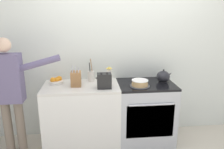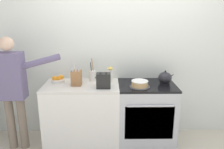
# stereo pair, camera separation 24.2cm
# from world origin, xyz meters

# --- Properties ---
(wall_back) EXTENTS (8.00, 0.04, 2.60)m
(wall_back) POSITION_xyz_m (0.00, 0.62, 1.30)
(wall_back) COLOR silver
(wall_back) RESTS_ON ground_plane
(counter_cabinet) EXTENTS (1.03, 0.60, 0.88)m
(counter_cabinet) POSITION_xyz_m (-0.65, 0.30, 0.44)
(counter_cabinet) COLOR white
(counter_cabinet) RESTS_ON ground_plane
(stove_range) EXTENTS (0.78, 0.63, 0.88)m
(stove_range) POSITION_xyz_m (0.26, 0.30, 0.44)
(stove_range) COLOR #B7BABF
(stove_range) RESTS_ON ground_plane
(layer_cake) EXTENTS (0.27, 0.27, 0.09)m
(layer_cake) POSITION_xyz_m (0.14, 0.18, 0.92)
(layer_cake) COLOR #4C4C51
(layer_cake) RESTS_ON stove_range
(tea_kettle) EXTENTS (0.23, 0.19, 0.18)m
(tea_kettle) POSITION_xyz_m (0.51, 0.34, 0.96)
(tea_kettle) COLOR #232328
(tea_kettle) RESTS_ON stove_range
(knife_block) EXTENTS (0.13, 0.16, 0.28)m
(knife_block) POSITION_xyz_m (-0.71, 0.29, 0.98)
(knife_block) COLOR olive
(knife_block) RESTS_ON counter_cabinet
(utensil_crock) EXTENTS (0.09, 0.09, 0.34)m
(utensil_crock) POSITION_xyz_m (-0.51, 0.47, 0.96)
(utensil_crock) COLOR silver
(utensil_crock) RESTS_ON counter_cabinet
(fruit_bowl) EXTENTS (0.19, 0.19, 0.10)m
(fruit_bowl) POSITION_xyz_m (-0.99, 0.42, 0.92)
(fruit_bowl) COLOR silver
(fruit_bowl) RESTS_ON counter_cabinet
(toaster) EXTENTS (0.20, 0.13, 0.20)m
(toaster) POSITION_xyz_m (-0.34, 0.16, 0.98)
(toaster) COLOR black
(toaster) RESTS_ON counter_cabinet
(milk_carton) EXTENTS (0.07, 0.07, 0.22)m
(milk_carton) POSITION_xyz_m (-0.25, 0.44, 0.99)
(milk_carton) COLOR white
(milk_carton) RESTS_ON counter_cabinet
(person_baker) EXTENTS (0.90, 0.20, 1.55)m
(person_baker) POSITION_xyz_m (-1.52, 0.16, 0.92)
(person_baker) COLOR #7A6B5B
(person_baker) RESTS_ON ground_plane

